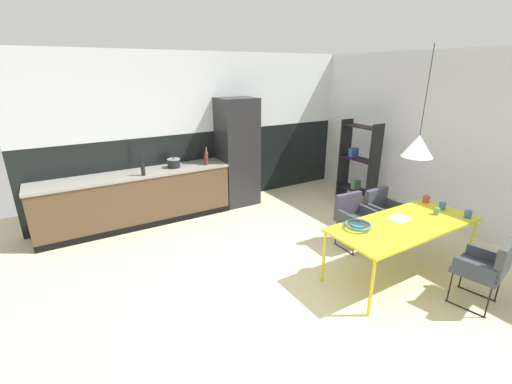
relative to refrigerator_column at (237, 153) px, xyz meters
name	(u,v)px	position (x,y,z in m)	size (l,w,h in m)	color
ground_plane	(321,288)	(-0.50, -3.08, -1.02)	(9.11, 9.11, 0.00)	beige
back_wall_splashback_dark	(207,167)	(-0.50, 0.36, -0.31)	(6.34, 0.12, 1.42)	black
back_wall_panel_upper	(203,93)	(-0.50, 0.36, 1.11)	(6.34, 0.12, 1.42)	silver
side_wall_right	(483,147)	(2.61, -3.08, 0.40)	(0.12, 7.01, 2.84)	silver
kitchen_counter	(137,199)	(-1.94, 0.00, -0.57)	(3.18, 0.63, 0.91)	brown
refrigerator_column	(237,153)	(0.00, 0.00, 0.00)	(0.69, 0.60, 2.04)	#232326
dining_table	(404,226)	(0.56, -3.35, -0.33)	(1.98, 0.83, 0.73)	gold
armchair_corner_seat	(382,207)	(1.25, -2.46, -0.54)	(0.50, 0.48, 0.76)	#373B43
armchair_head_of_table	(489,265)	(0.83, -4.25, -0.49)	(0.57, 0.56, 0.83)	#373B43
armchair_far_side	(353,214)	(0.64, -2.45, -0.51)	(0.51, 0.49, 0.79)	#373B43
fruit_bowl	(358,226)	(-0.06, -3.16, -0.25)	(0.32, 0.32, 0.06)	#33607F
open_book	(400,219)	(0.61, -3.24, -0.28)	(0.27, 0.21, 0.02)	white
mug_short_terracotta	(468,214)	(1.39, -3.66, -0.24)	(0.13, 0.09, 0.10)	#335B93
mug_glass_clear	(442,206)	(1.39, -3.32, -0.24)	(0.13, 0.08, 0.10)	#335B93
mug_tall_blue	(437,211)	(1.15, -3.39, -0.24)	(0.12, 0.07, 0.10)	#5B8456
mug_wide_latte	(426,199)	(1.43, -3.05, -0.24)	(0.13, 0.08, 0.11)	#B23D33
cooking_pot	(174,163)	(-1.26, -0.01, -0.04)	(0.22, 0.22, 0.18)	black
bottle_wine_green	(206,159)	(-0.71, -0.13, -0.01)	(0.06, 0.06, 0.24)	maroon
bottle_vinegar_dark	(143,167)	(-1.84, -0.21, 0.02)	(0.06, 0.06, 0.34)	black
bottle_oil_tall	(207,156)	(-0.60, 0.10, -0.01)	(0.06, 0.06, 0.27)	tan
open_shelf_unit	(358,162)	(2.07, -1.15, -0.21)	(0.30, 0.80, 1.61)	black
pendant_lamp_over_table_near	(418,146)	(0.56, -3.37, 0.68)	(0.35, 0.35, 1.21)	black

